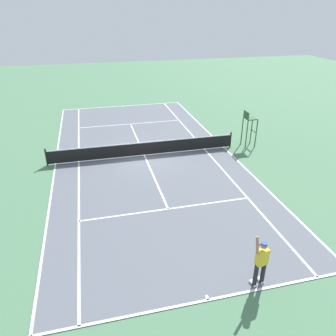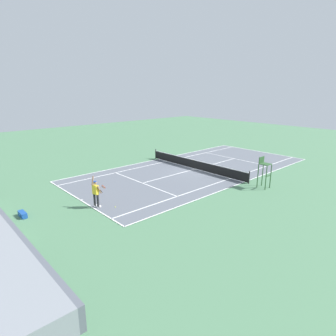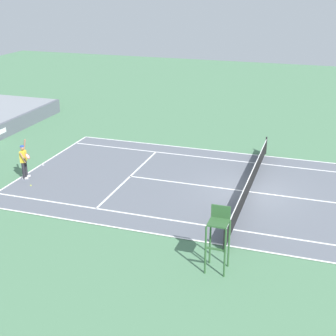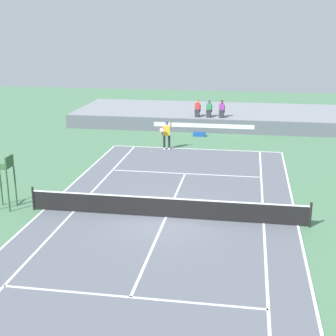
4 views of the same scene
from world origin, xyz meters
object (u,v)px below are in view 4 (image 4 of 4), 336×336
at_px(spectator_seated_0, 197,109).
at_px(spectator_seated_2, 222,109).
at_px(umpire_chair, 5,175).
at_px(equipment_bag, 199,134).
at_px(tennis_ball, 151,151).
at_px(tennis_player, 167,134).
at_px(spectator_seated_1, 209,109).

height_order(spectator_seated_0, spectator_seated_2, same).
bearing_deg(umpire_chair, spectator_seated_2, 64.79).
bearing_deg(spectator_seated_0, equipment_bag, -80.02).
bearing_deg(tennis_ball, tennis_player, 45.26).
xyz_separation_m(tennis_ball, equipment_bag, (2.58, 4.94, 0.13)).
bearing_deg(tennis_ball, spectator_seated_2, 60.75).
relative_size(tennis_player, equipment_bag, 2.31).
xyz_separation_m(spectator_seated_1, spectator_seated_2, (0.97, 0.00, 0.00)).
distance_m(spectator_seated_0, spectator_seated_1, 0.88).
bearing_deg(spectator_seated_0, spectator_seated_1, 0.00).
bearing_deg(spectator_seated_0, spectator_seated_2, 0.00).
bearing_deg(tennis_ball, umpire_chair, -112.35).
distance_m(spectator_seated_1, tennis_player, 6.74).
bearing_deg(spectator_seated_0, tennis_player, -101.81).
distance_m(spectator_seated_0, umpire_chair, 19.14).
xyz_separation_m(spectator_seated_0, spectator_seated_1, (0.88, 0.00, 0.00)).
bearing_deg(equipment_bag, tennis_player, -112.93).
distance_m(spectator_seated_0, tennis_ball, 7.70).
distance_m(spectator_seated_2, tennis_ball, 8.41).
bearing_deg(umpire_chair, tennis_ball, 67.65).
bearing_deg(spectator_seated_2, tennis_ball, -119.25).
relative_size(spectator_seated_1, umpire_chair, 0.52).
relative_size(spectator_seated_0, tennis_ball, 18.60).
bearing_deg(umpire_chair, tennis_player, 65.56).
height_order(tennis_player, equipment_bag, tennis_player).
bearing_deg(umpire_chair, spectator_seated_1, 67.37).
bearing_deg(tennis_player, equipment_bag, 67.07).
height_order(spectator_seated_2, umpire_chair, umpire_chair).
relative_size(spectator_seated_1, equipment_bag, 1.41).
bearing_deg(equipment_bag, spectator_seated_0, 99.98).
bearing_deg(spectator_seated_1, umpire_chair, -112.63).
height_order(spectator_seated_2, equipment_bag, spectator_seated_2).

